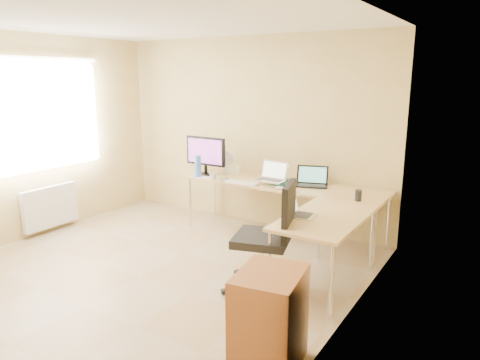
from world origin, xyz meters
The scene contains 25 objects.
floor centered at (0.00, 0.00, 0.00)m, with size 4.50×4.50×0.00m, color tan.
ceiling centered at (0.00, 0.00, 2.60)m, with size 4.50×4.50×0.00m, color white.
wall_back centered at (0.00, 2.25, 1.30)m, with size 4.50×4.50×0.00m, color tan.
wall_left centered at (-2.10, 0.00, 1.30)m, with size 4.50×4.50×0.00m, color tan.
wall_right centered at (2.10, 0.00, 1.30)m, with size 4.50×4.50×0.00m, color tan.
desk_main centered at (0.72, 1.85, 0.36)m, with size 2.65×0.70×0.73m, color tan.
desk_return centered at (1.70, 0.85, 0.36)m, with size 0.70×1.30×0.73m, color tan.
monitor centered at (-0.40, 1.73, 1.00)m, with size 0.62×0.20×0.53m, color black.
book_stack centered at (0.71, 1.83, 0.75)m, with size 0.20×0.27×0.05m, color #115C58.
laptop_center centered at (0.62, 1.71, 0.90)m, with size 0.37×0.28×0.24m, color silver.
laptop_black centered at (1.10, 1.91, 0.85)m, with size 0.39×0.29×0.25m, color black.
keyboard centered at (0.30, 1.55, 0.74)m, with size 0.44×0.12×0.02m, color silver.
mouse centered at (0.83, 1.55, 0.75)m, with size 0.11×0.07×0.04m, color silver.
mug centered at (-0.15, 1.55, 0.78)m, with size 0.10×0.10×0.10m, color silver.
cd_stack centered at (0.02, 1.55, 0.75)m, with size 0.13×0.13×0.03m, color white.
water_bottle centered at (-0.40, 1.55, 0.88)m, with size 0.08×0.08×0.30m, color #3E77CF.
papers centered at (-0.33, 1.69, 0.73)m, with size 0.22×0.32×0.01m, color white.
white_box centered at (-0.18, 2.05, 0.77)m, with size 0.22×0.16×0.08m, color white.
desk_fan centered at (-0.25, 2.05, 0.87)m, with size 0.22×0.22×0.29m, color white.
black_cup centered at (1.80, 1.55, 0.79)m, with size 0.07×0.07×0.12m, color black.
laptop_return centered at (1.50, 0.72, 0.83)m, with size 0.25×0.31×0.21m, color silver.
office_chair centered at (1.22, 0.43, 0.50)m, with size 0.67×0.67×1.11m, color black.
cabinet centered at (1.85, -0.58, 0.36)m, with size 0.44×0.54×0.75m, color #A47F40.
radiator centered at (-2.03, 0.40, 0.35)m, with size 0.09×0.80×0.55m, color white.
window centered at (-2.05, 0.40, 1.55)m, with size 0.10×1.80×1.40m, color white.
Camera 1 is at (3.19, -3.11, 2.06)m, focal length 33.26 mm.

